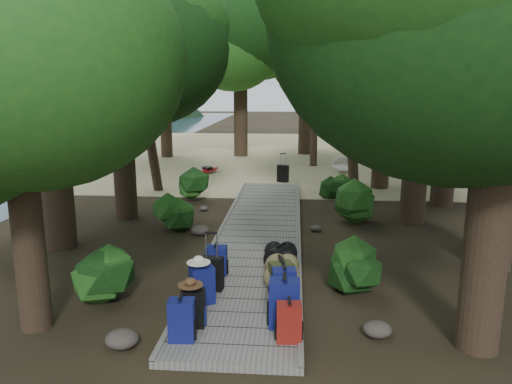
# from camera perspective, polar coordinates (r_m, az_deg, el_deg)

# --- Properties ---
(ground) EXTENTS (120.00, 120.00, 0.00)m
(ground) POSITION_cam_1_polar(r_m,az_deg,el_deg) (11.33, 0.04, -6.45)
(ground) COLOR #322819
(ground) RESTS_ON ground
(sand_beach) EXTENTS (40.00, 22.00, 0.02)m
(sand_beach) POSITION_cam_1_polar(r_m,az_deg,el_deg) (26.96, 2.73, 4.43)
(sand_beach) COLOR #C3B683
(sand_beach) RESTS_ON ground
(boardwalk) EXTENTS (2.00, 12.00, 0.12)m
(boardwalk) POSITION_cam_1_polar(r_m,az_deg,el_deg) (12.26, 0.41, -4.70)
(boardwalk) COLOR gray
(boardwalk) RESTS_ON ground
(backpack_left_a) EXTENTS (0.37, 0.27, 0.67)m
(backpack_left_a) POSITION_cam_1_polar(r_m,az_deg,el_deg) (7.19, -8.51, -14.04)
(backpack_left_a) COLOR navy
(backpack_left_a) RESTS_ON boardwalk
(backpack_left_b) EXTENTS (0.35, 0.26, 0.62)m
(backpack_left_b) POSITION_cam_1_polar(r_m,az_deg,el_deg) (7.56, -7.19, -12.81)
(backpack_left_b) COLOR black
(backpack_left_b) RESTS_ON boardwalk
(backpack_left_c) EXTENTS (0.45, 0.41, 0.69)m
(backpack_left_c) POSITION_cam_1_polar(r_m,az_deg,el_deg) (8.26, -6.18, -10.29)
(backpack_left_c) COLOR navy
(backpack_left_c) RESTS_ON boardwalk
(backpack_left_d) EXTENTS (0.40, 0.29, 0.60)m
(backpack_left_d) POSITION_cam_1_polar(r_m,az_deg,el_deg) (9.46, -4.56, -7.61)
(backpack_left_d) COLOR navy
(backpack_left_d) RESTS_ON boardwalk
(backpack_right_a) EXTENTS (0.36, 0.27, 0.61)m
(backpack_right_a) POSITION_cam_1_polar(r_m,az_deg,el_deg) (7.13, 3.80, -14.42)
(backpack_right_a) COLOR maroon
(backpack_right_a) RESTS_ON boardwalk
(backpack_right_b) EXTENTS (0.45, 0.32, 0.80)m
(backpack_right_b) POSITION_cam_1_polar(r_m,az_deg,el_deg) (7.47, 3.26, -12.32)
(backpack_right_b) COLOR navy
(backpack_right_b) RESTS_ON boardwalk
(backpack_right_c) EXTENTS (0.41, 0.32, 0.65)m
(backpack_right_c) POSITION_cam_1_polar(r_m,az_deg,el_deg) (8.23, 3.24, -10.49)
(backpack_right_c) COLOR navy
(backpack_right_c) RESTS_ON boardwalk
(backpack_right_d) EXTENTS (0.46, 0.40, 0.59)m
(backpack_right_d) POSITION_cam_1_polar(r_m,az_deg,el_deg) (8.64, 2.90, -9.57)
(backpack_right_d) COLOR #333817
(backpack_right_d) RESTS_ON boardwalk
(duffel_right_khaki) EXTENTS (0.63, 0.77, 0.44)m
(duffel_right_khaki) POSITION_cam_1_polar(r_m,az_deg,el_deg) (9.08, 2.94, -8.99)
(duffel_right_khaki) COLOR brown
(duffel_right_khaki) RESTS_ON boardwalk
(duffel_right_black) EXTENTS (0.66, 0.77, 0.41)m
(duffel_right_black) POSITION_cam_1_polar(r_m,az_deg,el_deg) (9.88, 2.84, -7.30)
(duffel_right_black) COLOR black
(duffel_right_black) RESTS_ON boardwalk
(suitcase_on_boardwalk) EXTENTS (0.41, 0.27, 0.58)m
(suitcase_on_boardwalk) POSITION_cam_1_polar(r_m,az_deg,el_deg) (8.79, -5.05, -9.25)
(suitcase_on_boardwalk) COLOR black
(suitcase_on_boardwalk) RESTS_ON boardwalk
(lone_suitcase_on_sand) EXTENTS (0.46, 0.35, 0.64)m
(lone_suitcase_on_sand) POSITION_cam_1_polar(r_m,az_deg,el_deg) (18.88, 3.09, 2.12)
(lone_suitcase_on_sand) COLOR black
(lone_suitcase_on_sand) RESTS_ON sand_beach
(hat_brown) EXTENTS (0.37, 0.37, 0.11)m
(hat_brown) POSITION_cam_1_polar(r_m,az_deg,el_deg) (7.45, -7.51, -10.12)
(hat_brown) COLOR #51351E
(hat_brown) RESTS_ON backpack_left_b
(hat_white) EXTENTS (0.38, 0.38, 0.13)m
(hat_white) POSITION_cam_1_polar(r_m,az_deg,el_deg) (8.12, -6.59, -7.61)
(hat_white) COLOR silver
(hat_white) RESTS_ON backpack_left_c
(kayak) EXTENTS (1.97, 3.43, 0.34)m
(kayak) POSITION_cam_1_polar(r_m,az_deg,el_deg) (20.81, -5.57, 2.60)
(kayak) COLOR #A40E11
(kayak) RESTS_ON sand_beach
(sun_lounger) EXTENTS (1.00, 1.98, 0.61)m
(sun_lounger) POSITION_cam_1_polar(r_m,az_deg,el_deg) (21.32, 9.92, 3.08)
(sun_lounger) COLOR silver
(sun_lounger) RESTS_ON sand_beach
(tree_right_a) EXTENTS (4.99, 4.99, 8.32)m
(tree_right_a) POSITION_cam_1_polar(r_m,az_deg,el_deg) (7.11, 26.76, 15.33)
(tree_right_a) COLOR black
(tree_right_a) RESTS_ON ground
(tree_right_c) EXTENTS (5.37, 5.37, 9.29)m
(tree_right_c) POSITION_cam_1_polar(r_m,az_deg,el_deg) (13.56, 18.61, 15.89)
(tree_right_c) COLOR black
(tree_right_c) RESTS_ON ground
(tree_right_d) EXTENTS (5.31, 5.31, 9.73)m
(tree_right_d) POSITION_cam_1_polar(r_m,az_deg,el_deg) (16.05, 21.71, 15.78)
(tree_right_d) COLOR black
(tree_right_d) RESTS_ON ground
(tree_right_e) EXTENTS (4.87, 4.87, 8.76)m
(tree_right_e) POSITION_cam_1_polar(r_m,az_deg,el_deg) (18.05, 14.64, 14.19)
(tree_right_e) COLOR black
(tree_right_e) RESTS_ON ground
(tree_right_f) EXTENTS (5.07, 5.07, 9.05)m
(tree_right_f) POSITION_cam_1_polar(r_m,az_deg,el_deg) (20.95, 22.12, 13.77)
(tree_right_f) COLOR black
(tree_right_f) RESTS_ON ground
(tree_left_a) EXTENTS (3.90, 3.90, 6.51)m
(tree_left_a) POSITION_cam_1_polar(r_m,az_deg,el_deg) (7.76, -25.76, 8.33)
(tree_left_a) COLOR black
(tree_left_a) RESTS_ON ground
(tree_left_b) EXTENTS (5.51, 5.51, 9.91)m
(tree_left_b) POSITION_cam_1_polar(r_m,az_deg,el_deg) (11.82, -23.21, 17.73)
(tree_left_b) COLOR black
(tree_left_b) RESTS_ON ground
(tree_left_c) EXTENTS (4.97, 4.97, 8.65)m
(tree_left_c) POSITION_cam_1_polar(r_m,az_deg,el_deg) (13.97, -15.48, 14.64)
(tree_left_c) COLOR black
(tree_left_c) RESTS_ON ground
(tree_back_a) EXTENTS (5.85, 5.85, 10.13)m
(tree_back_a) POSITION_cam_1_polar(r_m,az_deg,el_deg) (25.80, -1.81, 15.34)
(tree_back_a) COLOR black
(tree_back_a) RESTS_ON ground
(tree_back_b) EXTENTS (5.67, 5.67, 10.12)m
(tree_back_b) POSITION_cam_1_polar(r_m,az_deg,el_deg) (26.76, 5.81, 15.16)
(tree_back_b) COLOR black
(tree_back_b) RESTS_ON ground
(tree_back_c) EXTENTS (4.38, 4.38, 7.88)m
(tree_back_c) POSITION_cam_1_polar(r_m,az_deg,el_deg) (26.78, 13.83, 12.48)
(tree_back_c) COLOR black
(tree_back_c) RESTS_ON ground
(tree_back_d) EXTENTS (5.00, 5.00, 8.34)m
(tree_back_d) POSITION_cam_1_polar(r_m,az_deg,el_deg) (25.80, -10.47, 13.16)
(tree_back_d) COLOR black
(tree_back_d) RESTS_ON ground
(palm_right_a) EXTENTS (4.83, 4.83, 8.23)m
(palm_right_a) POSITION_cam_1_polar(r_m,az_deg,el_deg) (17.39, 12.06, 13.53)
(palm_right_a) COLOR #113B10
(palm_right_a) RESTS_ON ground
(palm_right_b) EXTENTS (4.95, 4.95, 9.56)m
(palm_right_b) POSITION_cam_1_polar(r_m,az_deg,el_deg) (22.34, 15.73, 14.68)
(palm_right_b) COLOR #113B10
(palm_right_b) RESTS_ON ground
(palm_right_c) EXTENTS (4.60, 4.60, 7.32)m
(palm_right_c) POSITION_cam_1_polar(r_m,az_deg,el_deg) (22.88, 7.42, 12.14)
(palm_right_c) COLOR #113B10
(palm_right_c) RESTS_ON ground
(palm_left_a) EXTENTS (4.45, 4.45, 7.09)m
(palm_left_a) POSITION_cam_1_polar(r_m,az_deg,el_deg) (17.41, -12.44, 11.62)
(palm_left_a) COLOR #113B10
(palm_left_a) RESTS_ON ground
(rock_left_a) EXTENTS (0.47, 0.42, 0.26)m
(rock_left_a) POSITION_cam_1_polar(r_m,az_deg,el_deg) (7.51, -15.07, -15.92)
(rock_left_a) COLOR #4C473F
(rock_left_a) RESTS_ON ground
(rock_left_b) EXTENTS (0.38, 0.34, 0.21)m
(rock_left_b) POSITION_cam_1_polar(r_m,az_deg,el_deg) (9.96, -16.87, -9.01)
(rock_left_b) COLOR #4C473F
(rock_left_b) RESTS_ON ground
(rock_left_c) EXTENTS (0.45, 0.41, 0.25)m
(rock_left_c) POSITION_cam_1_polar(r_m,az_deg,el_deg) (12.34, -6.38, -4.36)
(rock_left_c) COLOR #4C473F
(rock_left_c) RESTS_ON ground
(rock_left_d) EXTENTS (0.26, 0.23, 0.14)m
(rock_left_d) POSITION_cam_1_polar(r_m,az_deg,el_deg) (14.70, -5.98, -1.88)
(rock_left_d) COLOR #4C473F
(rock_left_d) RESTS_ON ground
(rock_right_a) EXTENTS (0.42, 0.38, 0.23)m
(rock_right_a) POSITION_cam_1_polar(r_m,az_deg,el_deg) (7.75, 13.70, -15.01)
(rock_right_a) COLOR #4C473F
(rock_right_a) RESTS_ON ground
(rock_right_b) EXTENTS (0.53, 0.47, 0.29)m
(rock_right_b) POSITION_cam_1_polar(r_m,az_deg,el_deg) (10.52, 11.54, -7.36)
(rock_right_b) COLOR #4C473F
(rock_right_b) RESTS_ON ground
(rock_right_c) EXTENTS (0.28, 0.25, 0.16)m
(rock_right_c) POSITION_cam_1_polar(r_m,az_deg,el_deg) (12.68, 6.87, -4.14)
(rock_right_c) COLOR #4C473F
(rock_right_c) RESTS_ON ground
(rock_right_d) EXTENTS (0.62, 0.55, 0.34)m
(rock_right_d) POSITION_cam_1_polar(r_m,az_deg,el_deg) (15.09, 11.42, -1.30)
(rock_right_d) COLOR #4C473F
(rock_right_d) RESTS_ON ground
(shrub_left_a) EXTENTS (1.13, 1.13, 1.01)m
(shrub_left_a) POSITION_cam_1_polar(r_m,az_deg,el_deg) (8.96, -16.54, -8.65)
(shrub_left_a) COLOR #195018
(shrub_left_a) RESTS_ON ground
(shrub_left_b) EXTENTS (0.94, 0.94, 0.84)m
(shrub_left_b) POSITION_cam_1_polar(r_m,az_deg,el_deg) (12.69, -9.61, -2.60)
(shrub_left_b) COLOR #195018
(shrub_left_b) RESTS_ON ground
(shrub_left_c) EXTENTS (1.15, 1.15, 1.03)m
(shrub_left_c) POSITION_cam_1_polar(r_m,az_deg,el_deg) (15.98, -7.55, 0.85)
(shrub_left_c) COLOR #195018
(shrub_left_c) RESTS_ON ground
(shrub_right_a) EXTENTS (0.96, 0.96, 0.87)m
(shrub_right_a) POSITION_cam_1_polar(r_m,az_deg,el_deg) (8.94, 10.86, -8.90)
(shrub_right_a) COLOR #195018
(shrub_right_a) RESTS_ON ground
(shrub_right_b) EXTENTS (1.37, 1.37, 1.24)m
(shrub_right_b) POSITION_cam_1_polar(r_m,az_deg,el_deg) (13.36, 11.38, -1.05)
(shrub_right_b) COLOR #195018
(shrub_right_b) RESTS_ON ground
(shrub_right_c) EXTENTS (0.86, 0.86, 0.77)m
(shrub_right_c) POSITION_cam_1_polar(r_m,az_deg,el_deg) (16.30, 9.21, 0.55)
(shrub_right_c) COLOR #195018
(shrub_right_c) RESTS_ON ground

